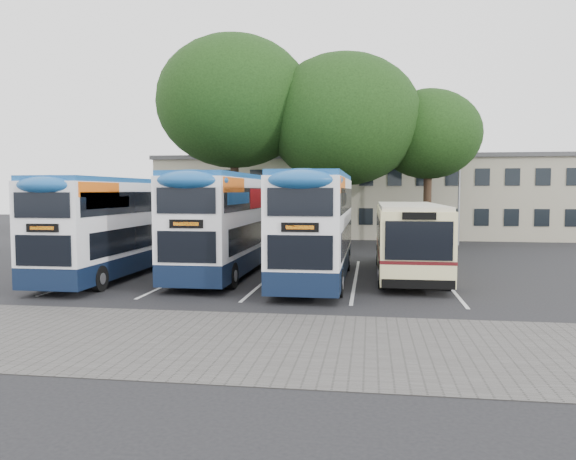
% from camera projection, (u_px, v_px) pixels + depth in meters
% --- Properties ---
extents(ground, '(120.00, 120.00, 0.00)m').
position_uv_depth(ground, '(359.00, 303.00, 17.75)').
color(ground, black).
rests_on(ground, ground).
extents(paving_strip, '(40.00, 6.00, 0.01)m').
position_uv_depth(paving_strip, '(269.00, 342.00, 13.10)').
color(paving_strip, '#595654').
rests_on(paving_strip, ground).
extents(bay_lines, '(14.12, 11.00, 0.01)m').
position_uv_depth(bay_lines, '(271.00, 276.00, 23.22)').
color(bay_lines, silver).
rests_on(bay_lines, ground).
extents(depot_building, '(32.40, 8.40, 6.20)m').
position_uv_depth(depot_building, '(366.00, 196.00, 44.16)').
color(depot_building, '#AFA98D').
rests_on(depot_building, ground).
extents(lamp_post, '(0.25, 1.05, 9.06)m').
position_uv_depth(lamp_post, '(460.00, 167.00, 36.23)').
color(lamp_post, gray).
rests_on(lamp_post, ground).
extents(tree_left, '(9.53, 9.53, 13.06)m').
position_uv_depth(tree_left, '(234.00, 102.00, 34.49)').
color(tree_left, black).
rests_on(tree_left, ground).
extents(tree_mid, '(9.42, 9.42, 11.88)m').
position_uv_depth(tree_mid, '(344.00, 120.00, 34.19)').
color(tree_mid, black).
rests_on(tree_mid, ground).
extents(tree_right, '(6.49, 6.49, 9.79)m').
position_uv_depth(tree_right, '(428.00, 135.00, 34.60)').
color(tree_right, black).
rests_on(tree_right, ground).
extents(bus_dd_left, '(2.36, 9.73, 4.05)m').
position_uv_depth(bus_dd_left, '(112.00, 223.00, 22.93)').
color(bus_dd_left, '#0D1932').
rests_on(bus_dd_left, ground).
extents(bus_dd_mid, '(2.46, 10.16, 4.23)m').
position_uv_depth(bus_dd_mid, '(226.00, 220.00, 23.61)').
color(bus_dd_mid, '#0D1932').
rests_on(bus_dd_mid, ground).
extents(bus_dd_right, '(2.45, 10.11, 4.21)m').
position_uv_depth(bus_dd_right, '(316.00, 222.00, 22.01)').
color(bus_dd_right, '#0D1932').
rests_on(bus_dd_right, ground).
extents(bus_single, '(2.56, 10.06, 3.00)m').
position_uv_depth(bus_single, '(408.00, 235.00, 23.53)').
color(bus_single, '#FFF3AA').
rests_on(bus_single, ground).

